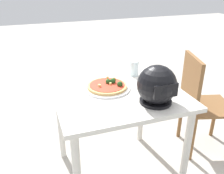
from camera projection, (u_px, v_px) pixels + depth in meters
name	position (u px, v px, depth m)	size (l,w,h in m)	color
ground_plane	(116.00, 173.00, 2.07)	(14.00, 14.00, 0.00)	#B2ADA3
dining_table	(117.00, 104.00, 1.79)	(0.88, 0.84, 0.76)	beige
pizza_plate	(107.00, 88.00, 1.77)	(0.33, 0.33, 0.01)	white
pizza	(108.00, 85.00, 1.76)	(0.28, 0.28, 0.05)	tan
motorcycle_helmet	(157.00, 86.00, 1.53)	(0.25, 0.25, 0.25)	black
drinking_glass	(134.00, 68.00, 1.97)	(0.07, 0.07, 0.12)	silver
chair_side	(199.00, 100.00, 2.17)	(0.49, 0.49, 0.90)	brown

